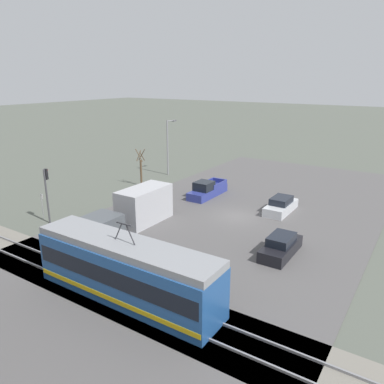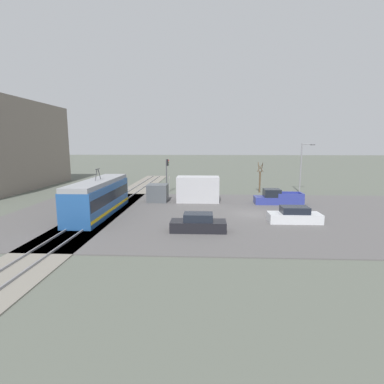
# 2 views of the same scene
# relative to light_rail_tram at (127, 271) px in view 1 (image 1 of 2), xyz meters

# --- Properties ---
(ground_plane) EXTENTS (320.00, 320.00, 0.00)m
(ground_plane) POSITION_rel_light_rail_tram_xyz_m (0.65, -15.70, -1.80)
(ground_plane) COLOR #565B51
(road_surface) EXTENTS (23.81, 50.40, 0.08)m
(road_surface) POSITION_rel_light_rail_tram_xyz_m (0.65, -15.70, -1.76)
(road_surface) COLOR #565454
(road_surface) RESTS_ON ground
(rail_bed) EXTENTS (72.23, 4.40, 0.22)m
(rail_bed) POSITION_rel_light_rail_tram_xyz_m (0.65, 0.00, -1.75)
(rail_bed) COLOR gray
(rail_bed) RESTS_ON ground
(light_rail_tram) EXTENTS (12.07, 2.84, 4.68)m
(light_rail_tram) POSITION_rel_light_rail_tram_xyz_m (0.00, 0.00, 0.00)
(light_rail_tram) COLOR #235193
(light_rail_tram) RESTS_ON ground
(box_truck) EXTENTS (2.55, 8.85, 3.16)m
(box_truck) POSITION_rel_light_rail_tram_xyz_m (7.05, -8.74, -0.26)
(box_truck) COLOR #4C5156
(box_truck) RESTS_ON ground
(pickup_truck) EXTENTS (1.92, 5.69, 1.79)m
(pickup_truck) POSITION_rel_light_rail_tram_xyz_m (6.23, -19.55, -1.05)
(pickup_truck) COLOR navy
(pickup_truck) RESTS_ON ground
(sedan_car_0) EXTENTS (1.90, 4.74, 1.48)m
(sedan_car_0) POSITION_rel_light_rail_tram_xyz_m (-2.36, -19.12, -1.11)
(sedan_car_0) COLOR silver
(sedan_car_0) RESTS_ON ground
(sedan_car_1) EXTENTS (1.81, 4.60, 1.52)m
(sedan_car_1) POSITION_rel_light_rail_tram_xyz_m (-5.60, -10.33, -1.10)
(sedan_car_1) COLOR black
(sedan_car_1) RESTS_ON ground
(traffic_light_pole) EXTENTS (0.28, 0.47, 4.98)m
(traffic_light_pole) POSITION_rel_light_rail_tram_xyz_m (14.12, -5.20, 1.44)
(traffic_light_pole) COLOR #47474C
(traffic_light_pole) RESTS_ON ground
(street_tree) EXTENTS (1.07, 0.89, 4.52)m
(street_tree) POSITION_rel_light_rail_tram_xyz_m (15.16, -19.00, 0.26)
(street_tree) COLOR brown
(street_tree) RESTS_ON ground
(street_lamp_near_crossing) EXTENTS (0.36, 1.95, 7.26)m
(street_lamp_near_crossing) POSITION_rel_light_rail_tram_xyz_m (15.68, -25.31, 2.44)
(street_lamp_near_crossing) COLOR gray
(street_lamp_near_crossing) RESTS_ON ground
(no_parking_sign) EXTENTS (0.32, 0.08, 2.45)m
(no_parking_sign) POSITION_rel_light_rail_tram_xyz_m (15.37, -5.41, -0.32)
(no_parking_sign) COLOR gray
(no_parking_sign) RESTS_ON ground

